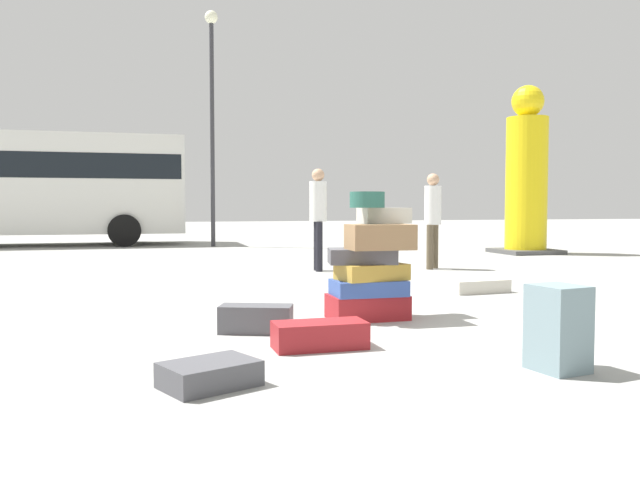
% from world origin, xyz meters
% --- Properties ---
extents(ground_plane, '(80.00, 80.00, 0.00)m').
position_xyz_m(ground_plane, '(0.00, 0.00, 0.00)').
color(ground_plane, '#9E9E99').
extents(suitcase_tower, '(0.92, 0.71, 1.28)m').
position_xyz_m(suitcase_tower, '(0.27, 0.12, 0.53)').
color(suitcase_tower, maroon).
rests_on(suitcase_tower, ground).
extents(suitcase_charcoal_behind_tower, '(0.70, 0.49, 0.25)m').
position_xyz_m(suitcase_charcoal_behind_tower, '(-0.96, -0.26, 0.12)').
color(suitcase_charcoal_behind_tower, '#4C4C51').
rests_on(suitcase_charcoal_behind_tower, ground).
extents(suitcase_slate_white_trunk, '(0.37, 0.39, 0.60)m').
position_xyz_m(suitcase_slate_white_trunk, '(0.83, -2.13, 0.30)').
color(suitcase_slate_white_trunk, gray).
rests_on(suitcase_slate_white_trunk, ground).
extents(suitcase_charcoal_right_side, '(0.68, 0.60, 0.16)m').
position_xyz_m(suitcase_charcoal_right_side, '(-1.53, -1.89, 0.08)').
color(suitcase_charcoal_right_side, '#4C4C51').
rests_on(suitcase_charcoal_right_side, ground).
extents(suitcase_cream_foreground_near, '(0.81, 0.36, 0.17)m').
position_xyz_m(suitcase_cream_foreground_near, '(2.31, 1.58, 0.09)').
color(suitcase_cream_foreground_near, beige).
rests_on(suitcase_cream_foreground_near, ground).
extents(suitcase_maroon_foreground_far, '(0.74, 0.34, 0.21)m').
position_xyz_m(suitcase_maroon_foreground_far, '(-0.57, -1.02, 0.11)').
color(suitcase_maroon_foreground_far, maroon).
rests_on(suitcase_maroon_foreground_far, ground).
extents(person_bearded_onlooker, '(0.30, 0.34, 1.78)m').
position_xyz_m(person_bearded_onlooker, '(1.01, 4.86, 1.07)').
color(person_bearded_onlooker, black).
rests_on(person_bearded_onlooker, ground).
extents(person_tourist_with_camera, '(0.30, 0.30, 1.72)m').
position_xyz_m(person_tourist_with_camera, '(3.09, 4.65, 1.02)').
color(person_tourist_with_camera, brown).
rests_on(person_tourist_with_camera, ground).
extents(yellow_dummy_statue, '(1.36, 1.36, 3.99)m').
position_xyz_m(yellow_dummy_statue, '(6.89, 7.55, 1.77)').
color(yellow_dummy_statue, yellow).
rests_on(yellow_dummy_statue, ground).
extents(parked_bus, '(9.52, 2.80, 3.15)m').
position_xyz_m(parked_bus, '(-5.54, 13.93, 1.83)').
color(parked_bus, silver).
rests_on(parked_bus, ground).
extents(lamp_post, '(0.36, 0.36, 6.51)m').
position_xyz_m(lamp_post, '(-0.07, 12.14, 4.21)').
color(lamp_post, '#333338').
rests_on(lamp_post, ground).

